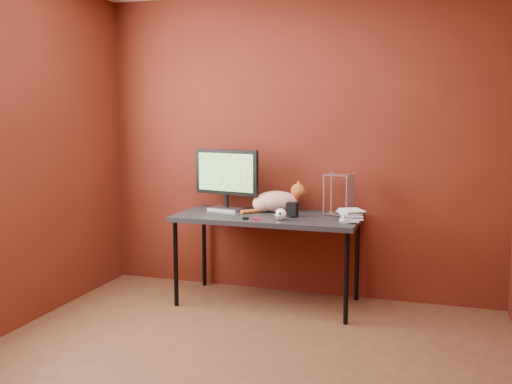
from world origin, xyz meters
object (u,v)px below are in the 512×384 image
(skull_mug, at_px, (280,214))
(book_stack, at_px, (343,155))
(desk, at_px, (268,221))
(monitor, at_px, (227,176))
(cat, at_px, (276,201))
(speaker, at_px, (292,210))

(skull_mug, height_order, book_stack, book_stack)
(desk, relative_size, monitor, 2.49)
(skull_mug, bearing_deg, book_stack, 31.27)
(desk, distance_m, cat, 0.23)
(cat, bearing_deg, speaker, -69.85)
(skull_mug, distance_m, book_stack, 0.66)
(skull_mug, bearing_deg, monitor, 167.53)
(cat, bearing_deg, monitor, 162.21)
(speaker, bearing_deg, cat, 138.11)
(desk, bearing_deg, speaker, -6.61)
(desk, height_order, book_stack, book_stack)
(monitor, bearing_deg, book_stack, -1.38)
(monitor, relative_size, book_stack, 0.58)
(cat, height_order, skull_mug, cat)
(speaker, bearing_deg, desk, 178.08)
(monitor, xyz_separation_m, book_stack, (1.03, -0.22, 0.22))
(cat, bearing_deg, book_stack, -47.21)
(monitor, height_order, book_stack, book_stack)
(cat, height_order, book_stack, book_stack)
(book_stack, bearing_deg, skull_mug, -166.49)
(monitor, distance_m, cat, 0.48)
(monitor, relative_size, speaker, 5.08)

